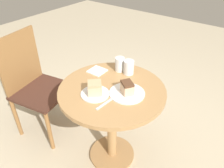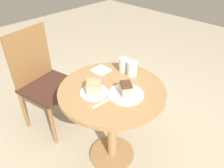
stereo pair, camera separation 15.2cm
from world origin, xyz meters
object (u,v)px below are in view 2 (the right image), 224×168
cake_slice_near (94,87)px  cake_slice_far (126,89)px  plate_far (126,94)px  glass_water (124,65)px  plate_near (94,93)px  glass_lemonade (132,69)px  chair (43,79)px

cake_slice_near → cake_slice_far: bearing=-50.7°
plate_far → glass_water: size_ratio=2.19×
plate_near → glass_lemonade: size_ratio=1.78×
cake_slice_near → glass_lemonade: bearing=-4.5°
chair → plate_near: bearing=-101.5°
plate_near → cake_slice_near: bearing=0.0°
plate_far → glass_lemonade: glass_lemonade is taller
chair → plate_near: chair is taller
cake_slice_far → glass_lemonade: glass_lemonade is taller
plate_far → glass_water: 0.32m
glass_lemonade → glass_water: 0.08m
glass_water → plate_far: bearing=-135.3°
chair → plate_near: 0.77m
chair → cake_slice_near: chair is taller
plate_near → chair: bearing=89.7°
cake_slice_near → chair: bearing=89.7°
chair → cake_slice_near: bearing=-101.5°
glass_lemonade → glass_water: size_ratio=0.98×
plate_near → glass_water: bearing=8.2°
plate_near → glass_lemonade: glass_lemonade is taller
plate_far → plate_near: bearing=129.3°
cake_slice_near → plate_near: bearing=0.0°
plate_near → cake_slice_far: bearing=-50.7°
cake_slice_near → cake_slice_far: (0.14, -0.17, -0.00)m
cake_slice_far → glass_lemonade: 0.27m
cake_slice_near → glass_lemonade: (0.37, -0.03, -0.00)m
chair → glass_water: chair is taller
glass_water → glass_lemonade: bearing=-86.3°
plate_far → cake_slice_near: bearing=129.3°
glass_lemonade → glass_water: bearing=93.7°
chair → glass_lemonade: chair is taller
plate_near → cake_slice_far: cake_slice_far is taller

